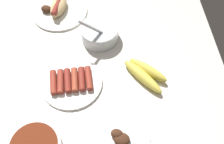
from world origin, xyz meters
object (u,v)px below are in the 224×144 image
Objects in this scene: plate_hotdog_assembled at (59,9)px; bowl_coleslaw at (99,32)px; plate_grilled_meat at (120,140)px; banana_bunch at (145,74)px; plate_sausages at (71,82)px.

bowl_coleslaw is at bearing 46.63° from plate_hotdog_assembled.
plate_grilled_meat is 25.82cm from banana_bunch.
plate_sausages is (1.11, -26.40, -0.80)cm from banana_bunch.
plate_hotdog_assembled is at bearing -160.16° from plate_grilled_meat.
bowl_coleslaw is 43.19cm from plate_grilled_meat.
plate_grilled_meat is at bearing 5.77° from bowl_coleslaw.
bowl_coleslaw is at bearing 152.13° from plate_sausages.
plate_grilled_meat is at bearing -25.50° from banana_bunch.
plate_hotdog_assembled reaches higher than plate_sausages.
plate_sausages is (20.73, -10.96, -2.19)cm from bowl_coleslaw.
banana_bunch is at bearing 38.21° from bowl_coleslaw.
plate_grilled_meat is at bearing 34.60° from plate_sausages.
banana_bunch is (19.62, 15.44, -1.38)cm from bowl_coleslaw.
plate_grilled_meat reaches higher than plate_sausages.
banana_bunch is at bearing 42.27° from plate_hotdog_assembled.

